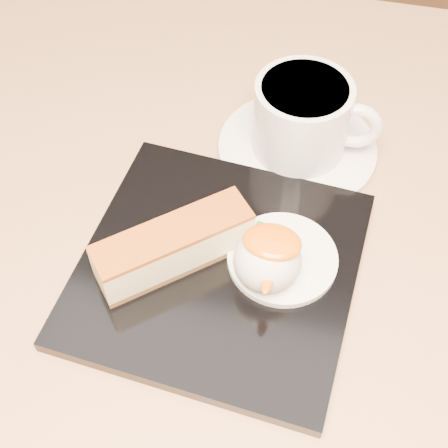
% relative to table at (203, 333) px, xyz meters
% --- Properties ---
extents(table, '(0.80, 0.80, 0.72)m').
position_rel_table_xyz_m(table, '(0.00, 0.00, 0.00)').
color(table, black).
rests_on(table, ground).
extents(dessert_plate, '(0.24, 0.24, 0.01)m').
position_rel_table_xyz_m(dessert_plate, '(0.02, -0.02, 0.16)').
color(dessert_plate, black).
rests_on(dessert_plate, table).
extents(cheesecake, '(0.12, 0.11, 0.04)m').
position_rel_table_xyz_m(cheesecake, '(-0.01, -0.02, 0.19)').
color(cheesecake, brown).
rests_on(cheesecake, dessert_plate).
extents(cream_smear, '(0.09, 0.09, 0.01)m').
position_rel_table_xyz_m(cream_smear, '(0.07, -0.00, 0.17)').
color(cream_smear, white).
rests_on(cream_smear, dessert_plate).
extents(ice_cream_scoop, '(0.05, 0.05, 0.05)m').
position_rel_table_xyz_m(ice_cream_scoop, '(0.06, -0.02, 0.19)').
color(ice_cream_scoop, white).
rests_on(ice_cream_scoop, cream_smear).
extents(mango_sauce, '(0.04, 0.03, 0.01)m').
position_rel_table_xyz_m(mango_sauce, '(0.06, -0.02, 0.22)').
color(mango_sauce, orange).
rests_on(mango_sauce, ice_cream_scoop).
extents(mint_sprig, '(0.03, 0.02, 0.00)m').
position_rel_table_xyz_m(mint_sprig, '(0.04, 0.02, 0.17)').
color(mint_sprig, green).
rests_on(mint_sprig, cream_smear).
extents(saucer, '(0.15, 0.15, 0.01)m').
position_rel_table_xyz_m(saucer, '(0.06, 0.13, 0.16)').
color(saucer, white).
rests_on(saucer, table).
extents(coffee_cup, '(0.12, 0.09, 0.07)m').
position_rel_table_xyz_m(coffee_cup, '(0.07, 0.13, 0.20)').
color(coffee_cup, white).
rests_on(coffee_cup, saucer).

